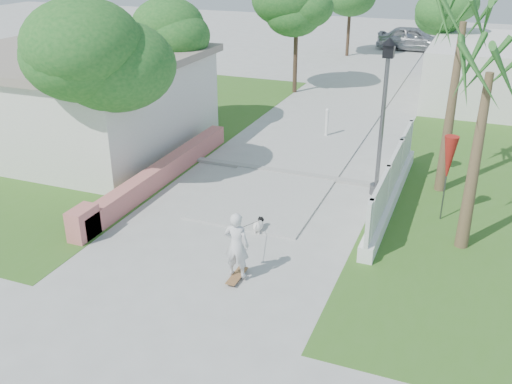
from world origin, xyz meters
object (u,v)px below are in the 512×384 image
at_px(skateboarder, 241,236).
at_px(parked_car, 414,39).
at_px(street_lamp, 383,113).
at_px(dog, 259,225).
at_px(patio_umbrella, 449,160).
at_px(bollard, 327,122).

xyz_separation_m(skateboarder, parked_car, (0.01, 28.74, 0.03)).
height_order(street_lamp, dog, street_lamp).
xyz_separation_m(street_lamp, parked_car, (-2.07, 23.66, -1.63)).
relative_size(patio_umbrella, parked_car, 0.50).
height_order(street_lamp, patio_umbrella, street_lamp).
distance_m(street_lamp, skateboarder, 5.74).
xyz_separation_m(dog, parked_car, (0.23, 27.08, 0.59)).
bearing_deg(patio_umbrella, dog, -150.10).
relative_size(dog, parked_car, 0.12).
height_order(bollard, parked_car, parked_car).
bearing_deg(bollard, street_lamp, -59.04).
bearing_deg(dog, skateboarder, -83.47).
bearing_deg(street_lamp, dog, -124.00).
bearing_deg(dog, bollard, 91.63).
relative_size(street_lamp, skateboarder, 1.61).
xyz_separation_m(bollard, parked_car, (0.63, 19.16, 0.21)).
bearing_deg(street_lamp, parked_car, 95.01).
bearing_deg(dog, patio_umbrella, 28.69).
relative_size(street_lamp, dog, 8.24).
bearing_deg(bollard, parked_car, 88.13).
distance_m(bollard, skateboarder, 9.60).
distance_m(dog, parked_car, 27.08).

